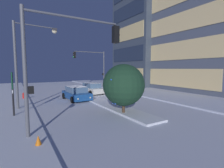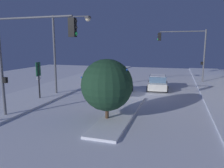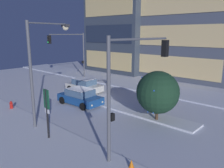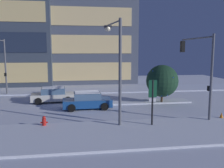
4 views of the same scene
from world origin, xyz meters
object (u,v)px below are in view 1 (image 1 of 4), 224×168
(car_near, at_px, (76,93))
(street_lamp_arched, at_px, (29,53))
(car_far, at_px, (92,88))
(construction_cone, at_px, (38,142))
(parking_info_sign, at_px, (13,89))
(traffic_light_corner_far_left, at_px, (93,62))
(fire_hydrant, at_px, (24,96))
(decorated_tree_median, at_px, (124,85))
(traffic_light_corner_near_right, at_px, (68,51))

(car_near, height_order, street_lamp_arched, street_lamp_arched)
(car_near, xyz_separation_m, car_far, (-3.26, 3.27, -0.00))
(car_near, bearing_deg, construction_cone, -29.50)
(street_lamp_arched, relative_size, parking_info_sign, 2.26)
(traffic_light_corner_far_left, distance_m, street_lamp_arched, 15.17)
(construction_cone, bearing_deg, parking_info_sign, -170.73)
(fire_hydrant, xyz_separation_m, parking_info_sign, (7.19, -0.90, 1.66))
(car_near, xyz_separation_m, construction_cone, (9.76, -4.95, -0.44))
(parking_info_sign, xyz_separation_m, construction_cone, (5.66, 0.92, -1.76))
(traffic_light_corner_far_left, relative_size, construction_cone, 11.68)
(parking_info_sign, bearing_deg, traffic_light_corner_far_left, 50.14)
(traffic_light_corner_far_left, relative_size, street_lamp_arched, 0.90)
(car_near, relative_size, decorated_tree_median, 1.18)
(fire_hydrant, bearing_deg, traffic_light_corner_near_right, 8.44)
(street_lamp_arched, xyz_separation_m, parking_info_sign, (2.28, -1.29, -2.71))
(traffic_light_corner_near_right, height_order, parking_info_sign, traffic_light_corner_near_right)
(traffic_light_corner_near_right, bearing_deg, car_far, 61.26)
(traffic_light_corner_near_right, xyz_separation_m, construction_cone, (1.17, -1.71, -4.07))
(street_lamp_arched, bearing_deg, traffic_light_corner_near_right, -86.02)
(car_near, distance_m, car_far, 4.61)
(traffic_light_corner_far_left, distance_m, construction_cone, 22.15)
(traffic_light_corner_far_left, xyz_separation_m, decorated_tree_median, (16.35, -4.80, -2.26))
(decorated_tree_median, bearing_deg, traffic_light_corner_far_left, 163.63)
(car_far, xyz_separation_m, street_lamp_arched, (5.08, -7.85, 4.04))
(car_near, xyz_separation_m, traffic_light_corner_near_right, (8.59, -3.23, 3.64))
(traffic_light_corner_far_left, bearing_deg, construction_cone, 59.75)
(traffic_light_corner_near_right, height_order, street_lamp_arched, street_lamp_arched)
(car_far, bearing_deg, construction_cone, 143.00)
(parking_info_sign, height_order, decorated_tree_median, decorated_tree_median)
(traffic_light_corner_far_left, bearing_deg, parking_info_sign, 47.86)
(street_lamp_arched, height_order, construction_cone, street_lamp_arched)
(street_lamp_arched, bearing_deg, car_near, 14.41)
(car_near, bearing_deg, parking_info_sign, -57.67)
(traffic_light_corner_near_right, xyz_separation_m, fire_hydrant, (-11.68, -1.73, -3.98))
(traffic_light_corner_far_left, distance_m, parking_info_sign, 17.87)
(car_far, relative_size, decorated_tree_median, 1.18)
(construction_cone, bearing_deg, car_far, 147.75)
(car_far, height_order, decorated_tree_median, decorated_tree_median)
(traffic_light_corner_near_right, relative_size, parking_info_sign, 1.98)
(traffic_light_corner_far_left, relative_size, fire_hydrant, 8.27)
(construction_cone, bearing_deg, car_near, 153.12)
(car_near, xyz_separation_m, street_lamp_arched, (1.82, -4.58, 4.03))
(fire_hydrant, distance_m, parking_info_sign, 7.43)
(decorated_tree_median, bearing_deg, construction_cone, -68.39)
(construction_cone, bearing_deg, street_lamp_arched, 177.36)
(parking_info_sign, bearing_deg, street_lamp_arched, 62.79)
(car_near, bearing_deg, traffic_light_corner_far_left, 143.73)
(car_far, height_order, street_lamp_arched, street_lamp_arched)
(fire_hydrant, height_order, decorated_tree_median, decorated_tree_median)
(decorated_tree_median, bearing_deg, parking_info_sign, -114.45)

